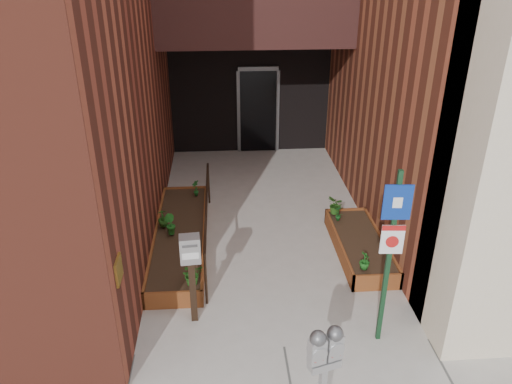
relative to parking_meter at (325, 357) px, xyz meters
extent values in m
plane|color=#9E9991|center=(-0.20, 1.44, -1.22)|extent=(80.00, 80.00, 0.00)
cube|color=beige|center=(2.35, 1.64, 0.98)|extent=(1.10, 1.20, 4.40)
cube|color=black|center=(-0.20, 8.84, 0.28)|extent=(4.00, 0.30, 3.00)
cube|color=black|center=(0.00, 8.66, -0.17)|extent=(0.90, 0.06, 2.10)
cube|color=#B79338|center=(-2.19, 1.24, 0.28)|extent=(0.04, 0.30, 0.30)
cube|color=brown|center=(-1.75, 2.36, -1.07)|extent=(0.90, 0.04, 0.30)
cube|color=brown|center=(-1.75, 5.92, -1.07)|extent=(0.90, 0.04, 0.30)
cube|color=brown|center=(-2.18, 4.14, -1.07)|extent=(0.04, 3.60, 0.30)
cube|color=brown|center=(-1.32, 4.14, -1.07)|extent=(0.04, 3.60, 0.30)
cube|color=black|center=(-1.75, 4.14, -1.09)|extent=(0.82, 3.52, 0.26)
cube|color=brown|center=(1.40, 2.56, -1.07)|extent=(0.80, 0.04, 0.30)
cube|color=brown|center=(1.40, 4.72, -1.07)|extent=(0.80, 0.04, 0.30)
cube|color=brown|center=(1.02, 3.64, -1.07)|extent=(0.04, 2.20, 0.30)
cube|color=brown|center=(1.78, 3.64, -1.07)|extent=(0.04, 2.20, 0.30)
cube|color=black|center=(1.40, 3.64, -1.09)|extent=(0.72, 2.12, 0.26)
cylinder|color=black|center=(-1.25, 2.44, -0.77)|extent=(0.04, 0.04, 0.90)
cylinder|color=black|center=(-1.25, 5.74, -0.77)|extent=(0.04, 0.04, 0.90)
cylinder|color=black|center=(-1.25, 4.09, -0.34)|extent=(0.04, 3.30, 0.04)
cube|color=#A2A2A4|center=(0.00, 0.00, -0.08)|extent=(0.35, 0.22, 0.09)
cube|color=#A2A2A4|center=(-0.09, -0.03, 0.11)|extent=(0.19, 0.15, 0.28)
sphere|color=#59595B|center=(-0.09, -0.03, 0.28)|extent=(0.16, 0.16, 0.16)
cube|color=white|center=(-0.07, -0.08, 0.13)|extent=(0.10, 0.03, 0.05)
cube|color=#B21414|center=(-0.07, -0.08, 0.05)|extent=(0.10, 0.03, 0.03)
cube|color=#A2A2A4|center=(0.09, 0.03, 0.11)|extent=(0.19, 0.15, 0.28)
sphere|color=#59595B|center=(0.09, 0.03, 0.28)|extent=(0.16, 0.16, 0.16)
cube|color=white|center=(0.10, -0.03, 0.13)|extent=(0.10, 0.03, 0.05)
cube|color=#B21414|center=(0.10, -0.03, 0.05)|extent=(0.10, 0.03, 0.03)
cube|color=#14371D|center=(1.11, 1.52, 0.05)|extent=(0.06, 0.06, 2.53)
cube|color=navy|center=(1.11, 1.49, 0.91)|extent=(0.35, 0.05, 0.46)
cube|color=white|center=(1.11, 1.48, 0.91)|extent=(0.12, 0.02, 0.14)
cube|color=white|center=(1.11, 1.49, 0.39)|extent=(0.29, 0.05, 0.40)
cube|color=#B21414|center=(1.11, 1.48, 0.56)|extent=(0.29, 0.04, 0.07)
cylinder|color=#B21414|center=(1.11, 1.47, 0.37)|extent=(0.16, 0.03, 0.16)
cube|color=black|center=(-1.42, 2.09, -0.71)|extent=(0.10, 0.10, 1.02)
cube|color=#B3B3B5|center=(-1.42, 2.09, -0.02)|extent=(0.29, 0.23, 0.39)
cube|color=#59595B|center=(-1.41, 1.99, 0.09)|extent=(0.20, 0.03, 0.04)
cube|color=white|center=(-1.41, 1.99, -0.06)|extent=(0.22, 0.03, 0.09)
imported|color=#215919|center=(-1.45, 2.54, -0.75)|extent=(0.40, 0.40, 0.35)
imported|color=#1C5E1B|center=(-1.90, 4.04, -0.74)|extent=(0.28, 0.28, 0.37)
imported|color=#245919|center=(-2.05, 4.31, -0.75)|extent=(0.23, 0.23, 0.33)
imported|color=#1A5E1F|center=(-1.50, 5.51, -0.75)|extent=(0.22, 0.22, 0.33)
imported|color=#195618|center=(1.22, 2.74, -0.77)|extent=(0.17, 0.17, 0.29)
imported|color=#164F1A|center=(1.15, 4.28, -0.77)|extent=(0.17, 0.17, 0.31)
imported|color=#275919|center=(1.15, 4.54, -0.74)|extent=(0.33, 0.33, 0.36)
camera|label=1|loc=(-0.94, -3.62, 3.64)|focal=35.00mm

